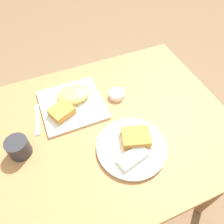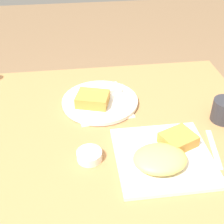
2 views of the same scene
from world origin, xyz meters
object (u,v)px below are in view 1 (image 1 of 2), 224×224
Objects in this scene: plate_oval_far at (133,146)px; coffee_mug at (19,147)px; sauce_ramekin at (117,94)px; butter_knife at (37,119)px; plate_square_near at (71,101)px.

plate_oval_far is 3.22× the size of coffee_mug.
sauce_ramekin is 0.39m from butter_knife.
butter_knife is at bearing 8.92° from plate_square_near.
sauce_ramekin is at bearing -164.42° from coffee_mug.
butter_knife is 2.02× the size of coffee_mug.
plate_oval_far is 3.74× the size of sauce_ramekin.
plate_square_near is at bearing -63.24° from plate_oval_far.
coffee_mug reaches higher than sauce_ramekin.
plate_square_near reaches higher than sauce_ramekin.
butter_knife is 0.17m from coffee_mug.
sauce_ramekin is at bearing -100.98° from plate_oval_far.
plate_square_near is 1.59× the size of butter_knife.
plate_square_near reaches higher than butter_knife.
plate_oval_far is 1.59× the size of butter_knife.
coffee_mug is at bearing 33.04° from plate_square_near.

